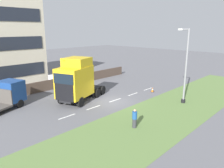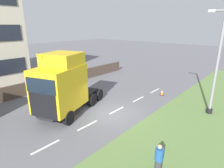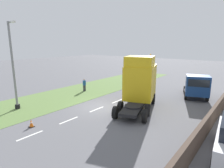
{
  "view_description": "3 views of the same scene",
  "coord_description": "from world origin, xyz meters",
  "px_view_note": "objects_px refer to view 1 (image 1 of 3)",
  "views": [
    {
      "loc": [
        -15.61,
        16.21,
        7.71
      ],
      "look_at": [
        0.06,
        -0.28,
        1.93
      ],
      "focal_mm": 35.0,
      "sensor_mm": 36.0,
      "label": 1
    },
    {
      "loc": [
        -8.88,
        10.1,
        6.69
      ],
      "look_at": [
        0.31,
        -0.46,
        2.26
      ],
      "focal_mm": 30.0,
      "sensor_mm": 36.0,
      "label": 2
    },
    {
      "loc": [
        11.19,
        -12.6,
        5.91
      ],
      "look_at": [
        0.94,
        0.37,
        2.32
      ],
      "focal_mm": 30.0,
      "sensor_mm": 36.0,
      "label": 3
    }
  ],
  "objects_px": {
    "parked_car": "(66,76)",
    "pedestrian": "(135,119)",
    "lorry_cab": "(76,81)",
    "traffic_cone_lead": "(152,90)",
    "flatbed_truck": "(8,94)",
    "lamp_post": "(185,71)"
  },
  "relations": [
    {
      "from": "traffic_cone_lead",
      "to": "parked_car",
      "type": "bearing_deg",
      "value": 20.77
    },
    {
      "from": "lamp_post",
      "to": "pedestrian",
      "type": "relative_size",
      "value": 4.95
    },
    {
      "from": "lorry_cab",
      "to": "parked_car",
      "type": "xyz_separation_m",
      "value": [
        8.28,
        -4.41,
        -1.36
      ]
    },
    {
      "from": "lamp_post",
      "to": "pedestrian",
      "type": "xyz_separation_m",
      "value": [
        -0.0,
        8.41,
        -2.72
      ]
    },
    {
      "from": "flatbed_truck",
      "to": "pedestrian",
      "type": "distance_m",
      "value": 13.08
    },
    {
      "from": "lamp_post",
      "to": "flatbed_truck",
      "type": "bearing_deg",
      "value": 48.03
    },
    {
      "from": "flatbed_truck",
      "to": "lamp_post",
      "type": "relative_size",
      "value": 0.73
    },
    {
      "from": "lorry_cab",
      "to": "lamp_post",
      "type": "relative_size",
      "value": 0.91
    },
    {
      "from": "pedestrian",
      "to": "parked_car",
      "type": "bearing_deg",
      "value": -17.05
    },
    {
      "from": "lorry_cab",
      "to": "parked_car",
      "type": "relative_size",
      "value": 1.42
    },
    {
      "from": "flatbed_truck",
      "to": "lamp_post",
      "type": "xyz_separation_m",
      "value": [
        -12.06,
        -13.41,
        2.08
      ]
    },
    {
      "from": "lorry_cab",
      "to": "traffic_cone_lead",
      "type": "distance_m",
      "value": 9.93
    },
    {
      "from": "lamp_post",
      "to": "traffic_cone_lead",
      "type": "xyz_separation_m",
      "value": [
        4.64,
        -1.24,
        -3.2
      ]
    },
    {
      "from": "pedestrian",
      "to": "traffic_cone_lead",
      "type": "bearing_deg",
      "value": -64.32
    },
    {
      "from": "flatbed_truck",
      "to": "lamp_post",
      "type": "bearing_deg",
      "value": 28.58
    },
    {
      "from": "parked_car",
      "to": "traffic_cone_lead",
      "type": "height_order",
      "value": "parked_car"
    },
    {
      "from": "parked_car",
      "to": "pedestrian",
      "type": "height_order",
      "value": "parked_car"
    },
    {
      "from": "flatbed_truck",
      "to": "lamp_post",
      "type": "height_order",
      "value": "lamp_post"
    },
    {
      "from": "pedestrian",
      "to": "flatbed_truck",
      "type": "bearing_deg",
      "value": 22.51
    },
    {
      "from": "lamp_post",
      "to": "traffic_cone_lead",
      "type": "relative_size",
      "value": 13.35
    },
    {
      "from": "traffic_cone_lead",
      "to": "pedestrian",
      "type": "bearing_deg",
      "value": 115.68
    },
    {
      "from": "lorry_cab",
      "to": "flatbed_truck",
      "type": "height_order",
      "value": "lorry_cab"
    }
  ]
}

